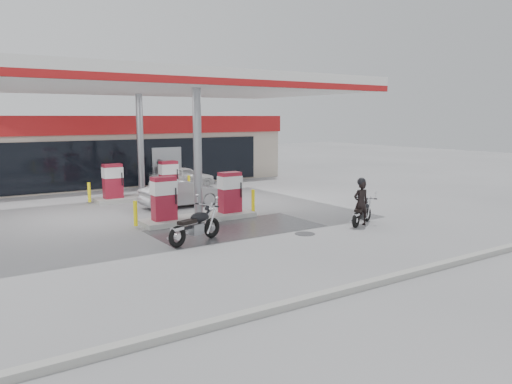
% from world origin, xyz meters
% --- Properties ---
extents(ground, '(90.00, 90.00, 0.00)m').
position_xyz_m(ground, '(0.00, 0.00, 0.00)').
color(ground, gray).
rests_on(ground, ground).
extents(wet_patch, '(6.00, 3.00, 0.00)m').
position_xyz_m(wet_patch, '(0.50, 0.00, 0.00)').
color(wet_patch, '#4C4C4F').
rests_on(wet_patch, ground).
extents(drain_cover, '(0.70, 0.70, 0.01)m').
position_xyz_m(drain_cover, '(2.00, -2.00, 0.00)').
color(drain_cover, '#38383A').
rests_on(drain_cover, ground).
extents(kerb, '(28.00, 0.25, 0.15)m').
position_xyz_m(kerb, '(0.00, -7.00, 0.07)').
color(kerb, gray).
rests_on(kerb, ground).
extents(store_building, '(22.00, 8.22, 4.00)m').
position_xyz_m(store_building, '(0.01, 15.94, 2.01)').
color(store_building, '#C2B4A2').
rests_on(store_building, ground).
extents(canopy, '(16.00, 10.02, 5.51)m').
position_xyz_m(canopy, '(0.00, 5.00, 5.27)').
color(canopy, silver).
rests_on(canopy, ground).
extents(pump_island_near, '(5.14, 1.30, 1.78)m').
position_xyz_m(pump_island_near, '(0.00, 2.00, 0.71)').
color(pump_island_near, '#9E9E99').
rests_on(pump_island_near, ground).
extents(pump_island_far, '(5.14, 1.30, 1.78)m').
position_xyz_m(pump_island_far, '(0.00, 8.00, 0.71)').
color(pump_island_far, '#9E9E99').
rests_on(pump_island_far, ground).
extents(main_motorcycle, '(1.72, 0.98, 0.95)m').
position_xyz_m(main_motorcycle, '(4.71, -1.98, 0.42)').
color(main_motorcycle, black).
rests_on(main_motorcycle, ground).
extents(biker_main, '(0.66, 0.49, 1.66)m').
position_xyz_m(biker_main, '(4.54, -2.07, 0.83)').
color(biker_main, black).
rests_on(biker_main, ground).
extents(parked_motorcycle, '(2.16, 1.03, 1.15)m').
position_xyz_m(parked_motorcycle, '(-1.60, -0.98, 0.51)').
color(parked_motorcycle, black).
rests_on(parked_motorcycle, ground).
extents(sedan_white, '(3.87, 1.98, 1.26)m').
position_xyz_m(sedan_white, '(3.18, 10.20, 0.63)').
color(sedan_white, silver).
rests_on(sedan_white, ground).
extents(attendant, '(0.76, 0.90, 1.65)m').
position_xyz_m(attendant, '(2.11, 10.80, 0.82)').
color(attendant, '#55555A').
rests_on(attendant, ground).
extents(hatchback_silver, '(3.71, 1.44, 1.20)m').
position_xyz_m(hatchback_silver, '(0.75, 5.09, 0.60)').
color(hatchback_silver, '#96989D').
rests_on(hatchback_silver, ground).
extents(parked_car_right, '(4.20, 2.51, 1.09)m').
position_xyz_m(parked_car_right, '(7.36, 14.00, 0.55)').
color(parked_car_right, '#50111D').
rests_on(parked_car_right, ground).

